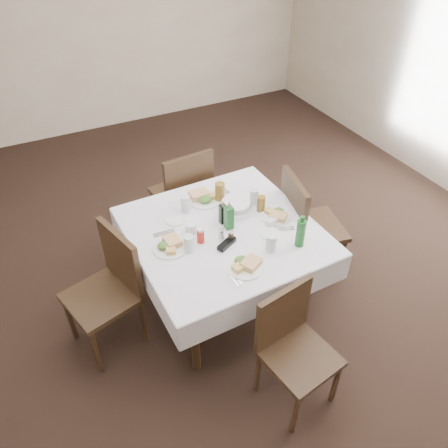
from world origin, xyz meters
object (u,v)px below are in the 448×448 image
water_n (185,204)px  oil_cruet_dark (223,213)px  chair_north (185,191)px  chair_east (304,221)px  water_s (271,243)px  bread_basket (236,207)px  water_e (254,196)px  water_w (189,244)px  coffee_mug (191,229)px  chair_west (111,283)px  chair_south (292,341)px  green_bottle (301,233)px  ketchup_bottle (201,236)px  dining_table (223,238)px  oil_cruet_green (229,217)px

water_n → oil_cruet_dark: (0.19, -0.26, 0.02)m
chair_north → chair_east: size_ratio=0.99×
water_n → chair_north: bearing=69.4°
chair_east → chair_north: bearing=129.7°
water_s → bread_basket: water_s is taller
water_e → water_w: 0.73m
water_n → coffee_mug: bearing=-104.6°
chair_west → water_e: chair_west is taller
chair_south → water_w: bearing=113.3°
oil_cruet_dark → chair_south: bearing=-90.3°
chair_north → water_w: (-0.36, -0.96, 0.27)m
water_s → green_bottle: bearing=-10.4°
water_n → ketchup_bottle: 0.39m
dining_table → water_n: water_n is taller
water_s → oil_cruet_green: size_ratio=0.56×
water_n → green_bottle: bearing=-52.5°
ketchup_bottle → bread_basket: bearing=28.3°
dining_table → chair_west: chair_west is taller
oil_cruet_dark → oil_cruet_green: 0.08m
chair_north → chair_south: bearing=-90.4°
water_n → green_bottle: (0.55, -0.72, 0.04)m
chair_north → coffee_mug: size_ratio=7.56×
water_w → oil_cruet_green: oil_cruet_green is taller
ketchup_bottle → water_w: bearing=-156.3°
water_e → water_s: bearing=-108.1°
chair_south → water_s: 0.66m
bread_basket → coffee_mug: size_ratio=1.89×
chair_south → water_e: (0.33, 1.08, 0.32)m
bread_basket → green_bottle: 0.59m
chair_south → chair_west: size_ratio=0.92×
chair_west → water_n: 0.80m
dining_table → oil_cruet_dark: bearing=64.9°
ketchup_bottle → chair_east: bearing=3.6°
chair_south → water_w: (-0.34, 0.80, 0.32)m
water_s → bread_basket: bearing=90.1°
dining_table → coffee_mug: (-0.23, 0.06, 0.12)m
chair_east → oil_cruet_green: 0.77m
chair_south → chair_east: bearing=51.5°
coffee_mug → chair_south: bearing=-75.0°
oil_cruet_dark → water_n: bearing=126.4°
chair_north → water_n: 0.63m
bread_basket → green_bottle: green_bottle is taller
chair_south → water_s: size_ratio=6.61×
water_n → bread_basket: water_n is taller
dining_table → water_e: water_e is taller
oil_cruet_dark → chair_north: bearing=89.4°
coffee_mug → water_e: bearing=12.0°
dining_table → green_bottle: green_bottle is taller
oil_cruet_green → ketchup_bottle: (-0.25, -0.05, -0.05)m
coffee_mug → dining_table: bearing=-15.1°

